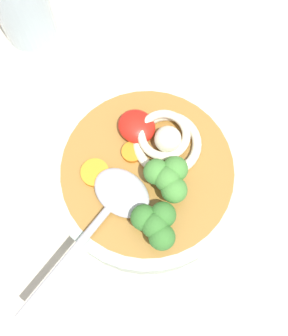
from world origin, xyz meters
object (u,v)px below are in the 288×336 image
object	(u,v)px
drinking_glass	(21,3)
soup_bowl	(144,174)
soup_spoon	(113,204)
noodle_pile	(165,139)

from	to	relation	value
drinking_glass	soup_bowl	bearing A→B (deg)	162.73
soup_spoon	soup_bowl	bearing A→B (deg)	-180.00
soup_bowl	drinking_glass	xyz separation A→B (cm)	(22.63, -7.03, 2.85)
soup_bowl	drinking_glass	world-z (taller)	drinking_glass
soup_bowl	noodle_pile	bearing A→B (deg)	-90.87
soup_spoon	drinking_glass	xyz separation A→B (cm)	(22.51, -11.94, -0.34)
soup_bowl	drinking_glass	size ratio (longest dim) A/B	1.86
noodle_pile	drinking_glass	world-z (taller)	drinking_glass
noodle_pile	soup_spoon	bearing A→B (deg)	88.82
soup_bowl	soup_spoon	xyz separation A→B (cm)	(0.12, 4.91, 3.19)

